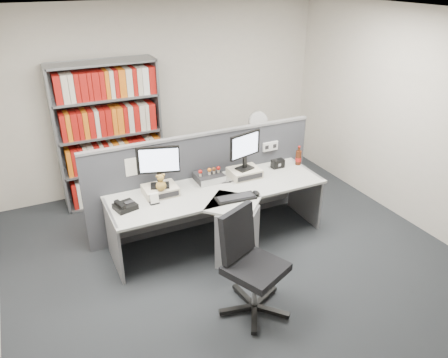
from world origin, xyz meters
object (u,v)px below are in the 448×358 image
shelving_unit (109,136)px  cola_bottle (298,158)px  desktop_pc (209,177)px  mouse (256,193)px  monitor_left (158,163)px  keyboard (236,198)px  desk_phone (125,206)px  office_chair (249,261)px  desk (226,216)px  desk_fan (258,123)px  filing_cabinet (256,163)px  monitor_right (245,148)px  desk_calendar (154,199)px  speaker (278,164)px

shelving_unit → cola_bottle: bearing=-34.1°
desktop_pc → mouse: (0.34, -0.58, -0.02)m
monitor_left → keyboard: (0.73, -0.48, -0.38)m
desk_phone → office_chair: (0.88, -1.21, -0.19)m
desk → shelving_unit: (-0.90, 1.85, 0.52)m
desk_phone → desk_fan: (2.31, 1.18, 0.24)m
shelving_unit → desk_fan: shelving_unit is taller
desk → keyboard: bearing=-53.9°
filing_cabinet → desk_fan: (0.00, -0.00, 0.65)m
desk → monitor_right: bearing=40.9°
desk_phone → keyboard: bearing=-15.1°
mouse → cola_bottle: bearing=28.6°
desk → desk_phone: (-1.11, 0.22, 0.30)m
shelving_unit → filing_cabinet: (2.10, -0.45, -0.63)m
keyboard → filing_cabinet: keyboard is taller
filing_cabinet → office_chair: bearing=-121.0°
shelving_unit → filing_cabinet: size_ratio=2.86×
monitor_left → shelving_unit: bearing=99.4°
desk_phone → desk_calendar: bearing=-3.7°
speaker → desk_phone: bearing=-174.3°
desk_calendar → desk_fan: 2.33m
mouse → desktop_pc: bearing=120.4°
desktop_pc → office_chair: (-0.23, -1.46, -0.20)m
filing_cabinet → monitor_right: bearing=-126.7°
desktop_pc → keyboard: (0.08, -0.57, -0.03)m
keyboard → office_chair: office_chair is taller
monitor_right → desk_phone: size_ratio=1.80×
cola_bottle → shelving_unit: size_ratio=0.13×
monitor_left → filing_cabinet: size_ratio=0.70×
desktop_pc → desk_fan: size_ratio=0.70×
desk_phone → speaker: 2.08m
desk_phone → desk_fan: bearing=27.0°
shelving_unit → filing_cabinet: bearing=-12.1°
monitor_left → keyboard: bearing=-33.5°
desk_fan → office_chair: desk_fan is taller
keyboard → speaker: speaker is taller
monitor_left → cola_bottle: size_ratio=1.88×
desk → shelving_unit: shelving_unit is taller
desktop_pc → cola_bottle: 1.26m
desk → desk_phone: desk_phone is taller
shelving_unit → office_chair: size_ratio=1.90×
speaker → cola_bottle: size_ratio=0.64×
keyboard → desk_fan: (1.13, 1.50, 0.26)m
desktop_pc → keyboard: 0.57m
monitor_left → filing_cabinet: (1.86, 1.02, -0.76)m
keyboard → mouse: 0.26m
office_chair → desk_phone: bearing=125.8°
desk → speaker: speaker is taller
speaker → filing_cabinet: speaker is taller
desk → monitor_left: 1.00m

